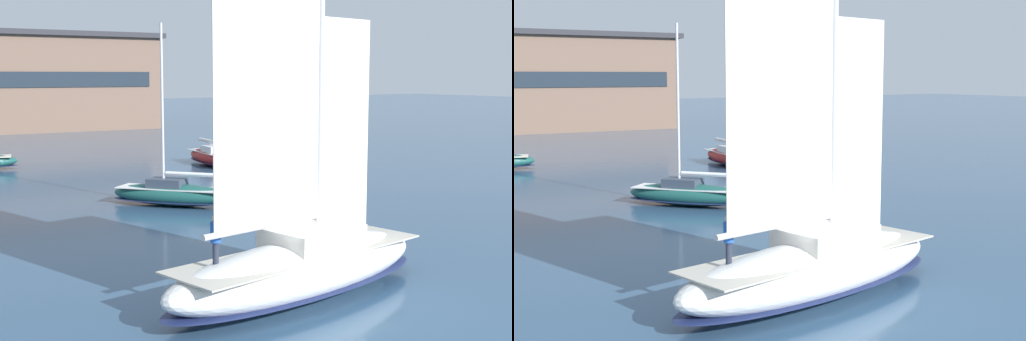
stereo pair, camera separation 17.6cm
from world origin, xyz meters
The scene contains 5 objects.
ground_plane centered at (0.00, 0.00, 0.00)m, with size 400.00×400.00×0.00m, color #2D4C6B.
waterfront_building centered at (9.15, 84.74, 6.89)m, with size 40.25×18.27×13.72m.
sailboat_main centered at (0.02, 0.01, 1.27)m, with size 12.40×5.77×16.43m.
sailboat_moored_near_marina centered at (3.66, 18.51, 0.73)m, with size 6.85×7.30×10.77m.
sailboat_moored_outer_mooring centered at (14.68, 34.19, 0.78)m, with size 3.03×8.52×11.49m.
Camera 1 is at (-14.02, -19.93, 7.75)m, focal length 50.00 mm.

